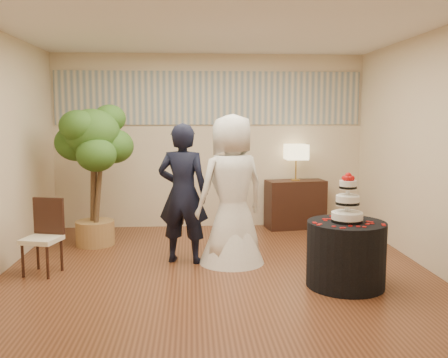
{
  "coord_description": "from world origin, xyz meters",
  "views": [
    {
      "loc": [
        -0.3,
        -5.62,
        1.82
      ],
      "look_at": [
        0.1,
        0.4,
        1.05
      ],
      "focal_mm": 40.0,
      "sensor_mm": 36.0,
      "label": 1
    }
  ],
  "objects": [
    {
      "name": "floor",
      "position": [
        0.0,
        0.0,
        0.0
      ],
      "size": [
        5.0,
        5.0,
        0.0
      ],
      "primitive_type": "cube",
      "color": "brown",
      "rests_on": "ground"
    },
    {
      "name": "ceiling",
      "position": [
        0.0,
        0.0,
        2.8
      ],
      "size": [
        5.0,
        5.0,
        0.0
      ],
      "primitive_type": "cube",
      "color": "white",
      "rests_on": "wall_back"
    },
    {
      "name": "wall_back",
      "position": [
        0.0,
        2.5,
        1.4
      ],
      "size": [
        5.0,
        0.06,
        2.8
      ],
      "primitive_type": "cube",
      "color": "beige",
      "rests_on": "ground"
    },
    {
      "name": "wall_front",
      "position": [
        0.0,
        -2.5,
        1.4
      ],
      "size": [
        5.0,
        0.06,
        2.8
      ],
      "primitive_type": "cube",
      "color": "beige",
      "rests_on": "ground"
    },
    {
      "name": "wall_right",
      "position": [
        2.5,
        0.0,
        1.4
      ],
      "size": [
        0.06,
        5.0,
        2.8
      ],
      "primitive_type": "cube",
      "color": "beige",
      "rests_on": "ground"
    },
    {
      "name": "mural_border",
      "position": [
        0.0,
        2.48,
        2.1
      ],
      "size": [
        4.9,
        0.02,
        0.85
      ],
      "primitive_type": "cube",
      "color": "#A1A295",
      "rests_on": "wall_back"
    },
    {
      "name": "groom",
      "position": [
        -0.4,
        0.47,
        0.87
      ],
      "size": [
        0.71,
        0.55,
        1.73
      ],
      "primitive_type": "imported",
      "rotation": [
        0.0,
        0.0,
        2.9
      ],
      "color": "black",
      "rests_on": "floor"
    },
    {
      "name": "bride",
      "position": [
        0.2,
        0.4,
        0.92
      ],
      "size": [
        1.16,
        1.11,
        1.84
      ],
      "primitive_type": "imported",
      "rotation": [
        0.0,
        0.0,
        3.57
      ],
      "color": "white",
      "rests_on": "floor"
    },
    {
      "name": "cake_table",
      "position": [
        1.34,
        -0.54,
        0.35
      ],
      "size": [
        1.03,
        1.03,
        0.7
      ],
      "primitive_type": "cylinder",
      "rotation": [
        0.0,
        0.0,
        -0.29
      ],
      "color": "black",
      "rests_on": "floor"
    },
    {
      "name": "wedding_cake",
      "position": [
        1.34,
        -0.54,
        0.96
      ],
      "size": [
        0.34,
        0.34,
        0.53
      ],
      "primitive_type": null,
      "color": "white",
      "rests_on": "cake_table"
    },
    {
      "name": "console",
      "position": [
        1.38,
        2.27,
        0.39
      ],
      "size": [
        0.99,
        0.56,
        0.78
      ],
      "primitive_type": "cube",
      "rotation": [
        0.0,
        0.0,
        0.16
      ],
      "color": "black",
      "rests_on": "floor"
    },
    {
      "name": "table_lamp",
      "position": [
        1.38,
        2.27,
        1.07
      ],
      "size": [
        0.35,
        0.35,
        0.58
      ],
      "primitive_type": null,
      "color": "beige",
      "rests_on": "console"
    },
    {
      "name": "ficus_tree",
      "position": [
        -1.66,
        1.37,
        1.01
      ],
      "size": [
        1.36,
        1.36,
        2.02
      ],
      "primitive_type": null,
      "rotation": [
        0.0,
        0.0,
        -0.7
      ],
      "color": "#325C1D",
      "rests_on": "floor"
    },
    {
      "name": "side_chair",
      "position": [
        -2.02,
        0.08,
        0.43
      ],
      "size": [
        0.49,
        0.51,
        0.87
      ],
      "primitive_type": null,
      "rotation": [
        0.0,
        0.0,
        -0.26
      ],
      "color": "black",
      "rests_on": "floor"
    }
  ]
}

